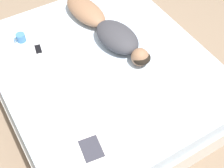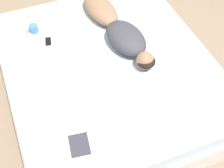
{
  "view_description": "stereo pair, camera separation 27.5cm",
  "coord_description": "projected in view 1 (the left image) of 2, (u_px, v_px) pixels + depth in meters",
  "views": [
    {
      "loc": [
        0.98,
        1.8,
        2.66
      ],
      "look_at": [
        0.09,
        0.31,
        0.52
      ],
      "focal_mm": 50.0,
      "sensor_mm": 36.0,
      "label": 1
    },
    {
      "loc": [
        0.73,
        1.92,
        2.66
      ],
      "look_at": [
        0.09,
        0.31,
        0.52
      ],
      "focal_mm": 50.0,
      "sensor_mm": 36.0,
      "label": 2
    }
  ],
  "objects": [
    {
      "name": "cell_phone",
      "position": [
        38.0,
        49.0,
        3.09
      ],
      "size": [
        0.1,
        0.16,
        0.01
      ],
      "rotation": [
        0.0,
        0.0,
        -0.2
      ],
      "color": "silver",
      "rests_on": "bed"
    },
    {
      "name": "ground_plane",
      "position": [
        104.0,
        92.0,
        3.35
      ],
      "size": [
        12.0,
        12.0,
        0.0
      ],
      "primitive_type": "plane",
      "color": "#7A6651"
    },
    {
      "name": "coffee_mug",
      "position": [
        21.0,
        38.0,
        3.14
      ],
      "size": [
        0.12,
        0.09,
        0.08
      ],
      "color": "teal",
      "rests_on": "bed"
    },
    {
      "name": "open_magazine",
      "position": [
        105.0,
        144.0,
        2.43
      ],
      "size": [
        0.51,
        0.35,
        0.01
      ],
      "rotation": [
        0.0,
        0.0,
        -0.14
      ],
      "color": "silver",
      "rests_on": "bed"
    },
    {
      "name": "person",
      "position": [
        106.0,
        28.0,
        3.17
      ],
      "size": [
        0.45,
        1.3,
        0.19
      ],
      "rotation": [
        0.0,
        0.0,
        0.13
      ],
      "color": "brown",
      "rests_on": "bed"
    },
    {
      "name": "bed",
      "position": [
        104.0,
        78.0,
        3.17
      ],
      "size": [
        1.99,
        2.28,
        0.47
      ],
      "color": "beige",
      "rests_on": "ground_plane"
    }
  ]
}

